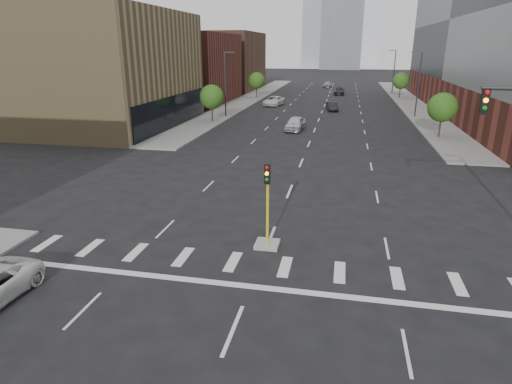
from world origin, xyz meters
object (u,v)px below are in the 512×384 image
(car_deep_right, at_px, (339,91))
(car_distant, at_px, (327,84))
(median_traffic_signal, at_px, (267,229))
(car_far_left, at_px, (274,101))
(car_mid_right, at_px, (332,106))
(car_near_left, at_px, (295,124))

(car_deep_right, xyz_separation_m, car_distant, (-3.28, 17.05, 0.01))
(median_traffic_signal, bearing_deg, car_deep_right, 88.40)
(median_traffic_signal, height_order, car_distant, median_traffic_signal)
(median_traffic_signal, bearing_deg, car_far_left, 98.94)
(car_mid_right, distance_m, car_far_left, 11.15)
(car_mid_right, relative_size, car_far_left, 0.74)
(median_traffic_signal, xyz_separation_m, car_deep_right, (2.11, 75.70, -0.22))
(car_distant, bearing_deg, car_mid_right, -78.77)
(car_far_left, xyz_separation_m, car_distant, (7.51, 37.62, -0.03))
(median_traffic_signal, height_order, car_near_left, median_traffic_signal)
(car_mid_right, xyz_separation_m, car_deep_right, (0.61, 25.14, 0.06))
(car_near_left, distance_m, car_distant, 60.33)
(car_far_left, height_order, car_distant, car_far_left)
(car_distant, bearing_deg, median_traffic_signal, -81.67)
(car_mid_right, height_order, car_distant, car_distant)
(car_far_left, distance_m, car_deep_right, 23.23)
(car_far_left, height_order, car_deep_right, car_far_left)
(car_deep_right, height_order, car_distant, car_distant)
(car_mid_right, bearing_deg, median_traffic_signal, -101.19)
(car_far_left, bearing_deg, car_near_left, -64.60)
(car_mid_right, distance_m, car_deep_right, 25.15)
(median_traffic_signal, bearing_deg, car_near_left, 94.11)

